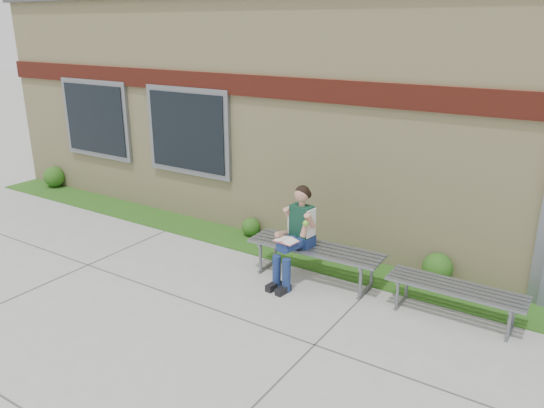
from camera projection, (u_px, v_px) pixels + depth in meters
The scene contains 9 objects.
ground at pixel (220, 339), 6.29m from camera, with size 80.00×80.00×0.00m, color #9E9E99.
grass_strip at pixel (322, 261), 8.35m from camera, with size 16.00×0.80×0.02m, color #254C14.
school_building at pixel (406, 102), 10.38m from camera, with size 16.20×6.22×4.20m.
bench_left at pixel (315, 254), 7.66m from camera, with size 2.00×0.63×0.51m.
bench_right at pixel (455, 294), 6.65m from camera, with size 1.70×0.48×0.44m.
girl at pixel (296, 233), 7.48m from camera, with size 0.49×0.84×1.42m.
shrub_west at pixel (54, 177), 12.09m from camera, with size 0.47×0.47×0.47m, color #254C14.
shrub_mid at pixel (251, 227), 9.30m from camera, with size 0.32×0.32×0.32m, color #254C14.
shrub_east at pixel (437, 268), 7.60m from camera, with size 0.43×0.43×0.43m, color #254C14.
Camera 1 is at (3.47, -4.24, 3.54)m, focal length 35.00 mm.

